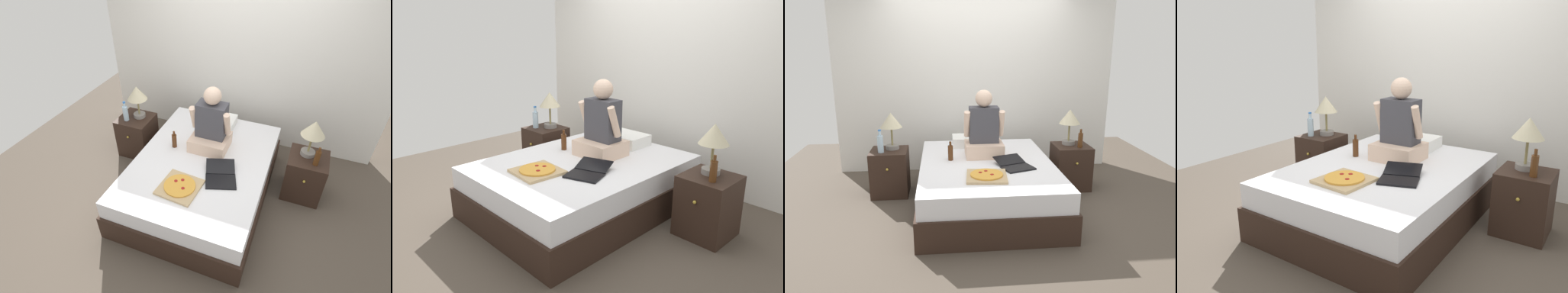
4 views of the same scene
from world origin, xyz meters
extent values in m
plane|color=#4C4238|center=(0.00, 0.00, 0.00)|extent=(5.92, 5.92, 0.00)
cube|color=silver|center=(0.00, 1.39, 1.25)|extent=(3.92, 0.12, 2.50)
cube|color=black|center=(0.00, 0.00, 0.15)|extent=(1.52, 2.06, 0.30)
cube|color=white|center=(0.00, 0.00, 0.41)|extent=(1.47, 2.00, 0.21)
cube|color=black|center=(-1.14, 0.44, 0.28)|extent=(0.44, 0.44, 0.56)
sphere|color=gold|center=(-1.14, 0.21, 0.39)|extent=(0.03, 0.03, 0.03)
cylinder|color=gray|center=(-1.10, 0.49, 0.58)|extent=(0.16, 0.16, 0.05)
cylinder|color=olive|center=(-1.10, 0.49, 0.72)|extent=(0.02, 0.02, 0.22)
cone|color=beige|center=(-1.10, 0.49, 0.92)|extent=(0.26, 0.26, 0.18)
cylinder|color=silver|center=(-1.22, 0.35, 0.66)|extent=(0.07, 0.07, 0.20)
cylinder|color=silver|center=(-1.22, 0.35, 0.79)|extent=(0.03, 0.03, 0.06)
cylinder|color=blue|center=(-1.22, 0.35, 0.83)|extent=(0.04, 0.04, 0.02)
cube|color=black|center=(1.14, 0.44, 0.28)|extent=(0.44, 0.44, 0.56)
sphere|color=gold|center=(1.14, 0.21, 0.39)|extent=(0.03, 0.03, 0.03)
cylinder|color=gray|center=(1.11, 0.49, 0.58)|extent=(0.16, 0.16, 0.05)
cylinder|color=olive|center=(1.11, 0.49, 0.72)|extent=(0.02, 0.02, 0.22)
cone|color=beige|center=(1.11, 0.49, 0.92)|extent=(0.26, 0.26, 0.18)
cylinder|color=#512D14|center=(1.21, 0.34, 0.65)|extent=(0.06, 0.06, 0.18)
cylinder|color=#512D14|center=(1.21, 0.34, 0.76)|extent=(0.03, 0.03, 0.05)
cube|color=white|center=(-0.10, 0.75, 0.57)|extent=(0.52, 0.34, 0.12)
cube|color=beige|center=(0.00, 0.26, 0.59)|extent=(0.44, 0.40, 0.16)
cube|color=#3F3F47|center=(0.00, 0.29, 0.88)|extent=(0.34, 0.20, 0.42)
sphere|color=beige|center=(0.00, 0.29, 1.19)|extent=(0.20, 0.20, 0.20)
cylinder|color=beige|center=(-0.20, 0.24, 0.91)|extent=(0.07, 0.18, 0.32)
cylinder|color=beige|center=(0.20, 0.24, 0.91)|extent=(0.07, 0.18, 0.32)
cube|color=black|center=(0.31, -0.27, 0.52)|extent=(0.37, 0.31, 0.02)
cube|color=black|center=(0.24, -0.07, 0.56)|extent=(0.36, 0.29, 0.06)
cube|color=tan|center=(-0.06, -0.50, 0.53)|extent=(0.43, 0.43, 0.02)
cylinder|color=gold|center=(-0.06, -0.50, 0.55)|extent=(0.33, 0.33, 0.02)
cylinder|color=maroon|center=(-0.12, -0.46, 0.56)|extent=(0.04, 0.04, 0.00)
cylinder|color=maroon|center=(-0.01, -0.53, 0.56)|extent=(0.04, 0.04, 0.00)
cylinder|color=maroon|center=(-0.06, -0.42, 0.56)|extent=(0.04, 0.04, 0.00)
cylinder|color=#4C2811|center=(-0.40, 0.12, 0.60)|extent=(0.06, 0.06, 0.17)
cylinder|color=#4C2811|center=(-0.40, 0.12, 0.71)|extent=(0.03, 0.03, 0.05)
camera|label=1|loc=(0.92, -2.51, 2.78)|focal=28.00mm
camera|label=2|loc=(2.57, -2.43, 1.79)|focal=35.00mm
camera|label=3|loc=(-0.48, -4.07, 1.83)|focal=35.00mm
camera|label=4|loc=(1.75, -2.78, 1.62)|focal=35.00mm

